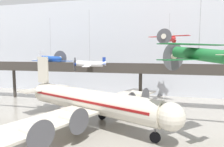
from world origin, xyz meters
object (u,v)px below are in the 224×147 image
suspended_plane_white_twin (90,64)px  suspended_plane_green_biplane (199,54)px  airliner_silver_main (89,101)px  suspended_plane_red_highwing (169,39)px  suspended_plane_blue_trainer (51,59)px

suspended_plane_white_twin → suspended_plane_green_biplane: (16.78, -11.27, 1.92)m
airliner_silver_main → suspended_plane_green_biplane: (14.36, -4.11, 7.08)m
suspended_plane_green_biplane → suspended_plane_white_twin: bearing=13.8°
suspended_plane_white_twin → suspended_plane_green_biplane: size_ratio=1.11×
suspended_plane_green_biplane → suspended_plane_red_highwing: size_ratio=1.23×
suspended_plane_blue_trainer → suspended_plane_red_highwing: 25.85m
suspended_plane_green_biplane → suspended_plane_blue_trainer: 32.46m
suspended_plane_white_twin → suspended_plane_blue_trainer: size_ratio=1.04×
airliner_silver_main → suspended_plane_blue_trainer: bearing=159.9°
airliner_silver_main → suspended_plane_red_highwing: size_ratio=3.96×
suspended_plane_white_twin → suspended_plane_blue_trainer: 12.32m
airliner_silver_main → suspended_plane_green_biplane: bearing=6.6°
suspended_plane_green_biplane → airliner_silver_main: bearing=31.7°
airliner_silver_main → suspended_plane_red_highwing: 21.59m
suspended_plane_red_highwing → airliner_silver_main: bearing=-18.4°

